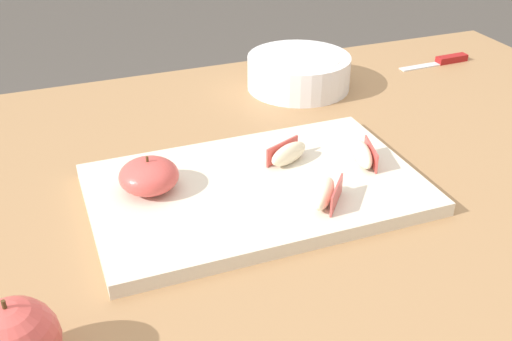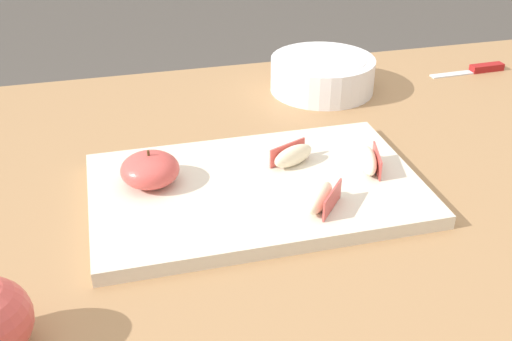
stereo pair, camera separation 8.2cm
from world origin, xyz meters
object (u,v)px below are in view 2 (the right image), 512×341
cutting_board (256,189)px  apple_wedge_left (292,155)px  ceramic_fruit_bowl (322,73)px  paring_knife (481,69)px  apple_half_skin_up (150,170)px  apple_wedge_front (369,161)px  apple_wedge_near_knife (324,198)px

cutting_board → apple_wedge_left: bearing=29.9°
ceramic_fruit_bowl → paring_knife: bearing=1.5°
apple_wedge_left → paring_knife: 0.58m
apple_half_skin_up → paring_knife: 0.76m
apple_half_skin_up → apple_wedge_left: apple_half_skin_up is taller
cutting_board → apple_wedge_front: size_ratio=6.30×
paring_knife → ceramic_fruit_bowl: size_ratio=0.83×
apple_half_skin_up → apple_wedge_left: bearing=0.3°
apple_half_skin_up → ceramic_fruit_bowl: (0.35, 0.29, -0.01)m
apple_wedge_front → apple_wedge_near_knife: same height
apple_wedge_near_knife → paring_knife: bearing=40.3°
apple_wedge_near_knife → ceramic_fruit_bowl: ceramic_fruit_bowl is taller
apple_wedge_near_knife → apple_half_skin_up: bearing=151.2°
cutting_board → ceramic_fruit_bowl: 0.39m
cutting_board → ceramic_fruit_bowl: ceramic_fruit_bowl is taller
apple_wedge_near_knife → ceramic_fruit_bowl: (0.14, 0.41, -0.00)m
apple_wedge_front → paring_knife: apple_wedge_front is taller
ceramic_fruit_bowl → apple_half_skin_up: bearing=-140.3°
apple_half_skin_up → apple_wedge_left: size_ratio=1.13×
apple_wedge_near_knife → apple_wedge_left: same height
apple_wedge_near_knife → apple_wedge_left: 0.11m
apple_half_skin_up → apple_wedge_near_knife: size_ratio=1.20×
apple_wedge_left → ceramic_fruit_bowl: 0.33m
apple_wedge_front → apple_wedge_left: (-0.10, 0.04, 0.00)m
apple_wedge_left → paring_knife: (0.49, 0.30, -0.03)m
cutting_board → apple_wedge_left: apple_wedge_left is taller
apple_wedge_front → cutting_board: bearing=178.4°
paring_knife → ceramic_fruit_bowl: 0.35m
apple_wedge_near_knife → ceramic_fruit_bowl: bearing=70.5°
cutting_board → apple_wedge_left: size_ratio=6.32×
apple_wedge_front → ceramic_fruit_bowl: 0.34m
cutting_board → ceramic_fruit_bowl: bearing=57.0°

